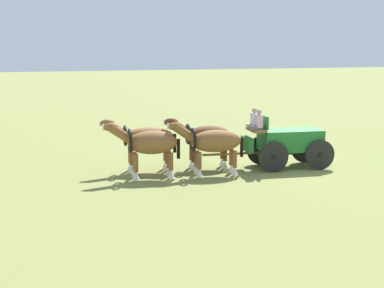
# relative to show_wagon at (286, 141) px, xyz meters

# --- Properties ---
(ground_plane) EXTENTS (220.00, 220.00, 0.00)m
(ground_plane) POSITION_rel_show_wagon_xyz_m (-0.18, 0.03, -1.17)
(ground_plane) COLOR olive
(show_wagon) EXTENTS (5.66, 2.14, 2.61)m
(show_wagon) POSITION_rel_show_wagon_xyz_m (0.00, 0.00, 0.00)
(show_wagon) COLOR #236B2D
(show_wagon) RESTS_ON ground
(draft_horse_rear_near) EXTENTS (3.15, 1.23, 2.21)m
(draft_horse_rear_near) POSITION_rel_show_wagon_xyz_m (3.52, 0.13, 0.18)
(draft_horse_rear_near) COLOR brown
(draft_horse_rear_near) RESTS_ON ground
(draft_horse_rear_off) EXTENTS (3.03, 1.15, 2.21)m
(draft_horse_rear_off) POSITION_rel_show_wagon_xyz_m (3.34, -1.15, 0.18)
(draft_horse_rear_off) COLOR brown
(draft_horse_rear_off) RESTS_ON ground
(draft_horse_lead_near) EXTENTS (3.04, 1.23, 2.25)m
(draft_horse_lead_near) POSITION_rel_show_wagon_xyz_m (6.09, -0.25, 0.21)
(draft_horse_lead_near) COLOR brown
(draft_horse_lead_near) RESTS_ON ground
(draft_horse_lead_off) EXTENTS (3.19, 1.16, 2.23)m
(draft_horse_lead_off) POSITION_rel_show_wagon_xyz_m (5.91, -1.54, 0.20)
(draft_horse_lead_off) COLOR brown
(draft_horse_lead_off) RESTS_ON ground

